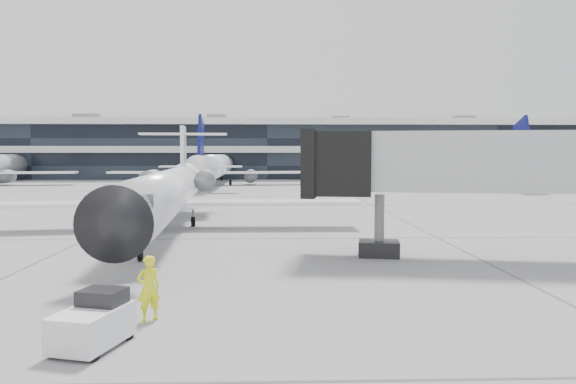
{
  "coord_description": "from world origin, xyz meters",
  "views": [
    {
      "loc": [
        0.34,
        -31.61,
        4.87
      ],
      "look_at": [
        1.43,
        0.83,
        2.6
      ],
      "focal_mm": 35.0,
      "sensor_mm": 36.0,
      "label": 1
    }
  ],
  "objects_px": {
    "jet_bridge": "(533,163)",
    "ramp_worker": "(149,288)",
    "baggage_tug": "(94,323)",
    "regional_jet": "(167,191)"
  },
  "relations": [
    {
      "from": "jet_bridge",
      "to": "ramp_worker",
      "type": "xyz_separation_m",
      "value": [
        -15.39,
        -8.72,
        -3.44
      ]
    },
    {
      "from": "ramp_worker",
      "to": "baggage_tug",
      "type": "height_order",
      "value": "ramp_worker"
    },
    {
      "from": "regional_jet",
      "to": "jet_bridge",
      "type": "distance_m",
      "value": 21.48
    },
    {
      "from": "regional_jet",
      "to": "jet_bridge",
      "type": "xyz_separation_m",
      "value": [
        18.39,
        -10.92,
        1.96
      ]
    },
    {
      "from": "ramp_worker",
      "to": "regional_jet",
      "type": "bearing_deg",
      "value": -114.43
    },
    {
      "from": "baggage_tug",
      "to": "regional_jet",
      "type": "bearing_deg",
      "value": 111.41
    },
    {
      "from": "baggage_tug",
      "to": "jet_bridge",
      "type": "bearing_deg",
      "value": 49.75
    },
    {
      "from": "regional_jet",
      "to": "jet_bridge",
      "type": "bearing_deg",
      "value": -34.45
    },
    {
      "from": "regional_jet",
      "to": "ramp_worker",
      "type": "bearing_deg",
      "value": -85.08
    },
    {
      "from": "regional_jet",
      "to": "baggage_tug",
      "type": "bearing_deg",
      "value": -88.3
    }
  ]
}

